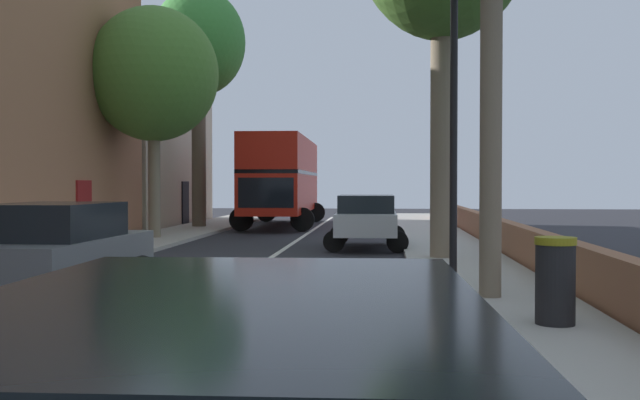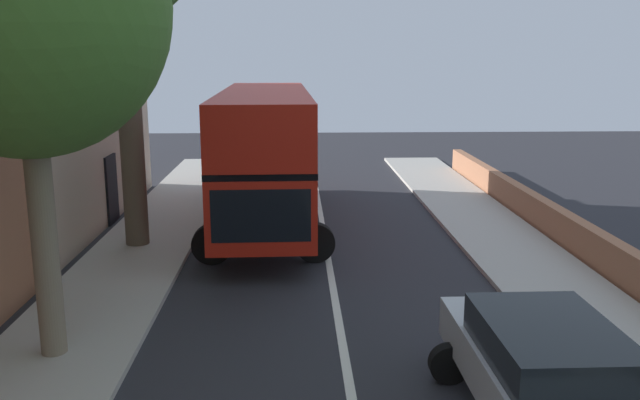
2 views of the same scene
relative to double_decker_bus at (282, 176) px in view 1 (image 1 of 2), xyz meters
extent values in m
plane|color=#28282D|center=(1.70, -17.49, -2.35)|extent=(84.00, 84.00, 0.00)
cube|color=silver|center=(1.70, -17.49, -2.35)|extent=(0.16, 54.00, 0.01)
cube|color=#B2ADA3|center=(-3.20, -17.49, -2.29)|extent=(2.60, 60.00, 0.12)
cube|color=#B2ADA3|center=(6.60, -17.49, -2.29)|extent=(2.60, 60.00, 0.12)
cube|color=#9E6647|center=(-6.80, -11.49, 2.31)|extent=(4.00, 11.52, 9.33)
cube|color=maroon|center=(-4.77, -11.49, -1.30)|extent=(0.08, 1.10, 2.10)
cube|color=beige|center=(-6.80, 0.51, 1.98)|extent=(4.00, 11.52, 8.68)
cube|color=black|center=(-4.77, 0.51, -1.30)|extent=(0.08, 1.10, 2.10)
cube|color=#9E6647|center=(8.15, -17.49, -1.88)|extent=(0.36, 54.00, 0.95)
cube|color=red|center=(0.00, 0.01, -0.80)|extent=(2.73, 11.18, 1.70)
cube|color=black|center=(0.00, 0.01, 0.13)|extent=(2.76, 11.07, 0.16)
cube|color=red|center=(0.00, 0.01, 0.96)|extent=(2.73, 11.18, 1.50)
cube|color=black|center=(0.12, -5.54, -0.72)|extent=(2.20, 0.11, 1.19)
cylinder|color=black|center=(1.36, -3.75, -1.85)|extent=(1.01, 0.32, 1.00)
cylinder|color=black|center=(-1.20, -3.80, -1.85)|extent=(1.01, 0.32, 1.00)
cylinder|color=black|center=(1.20, 3.82, -1.85)|extent=(1.01, 0.32, 1.00)
cylinder|color=black|center=(-1.36, 3.77, -1.85)|extent=(1.01, 0.32, 1.00)
cube|color=black|center=(4.20, -31.77, -1.01)|extent=(1.69, 2.33, 0.60)
cube|color=slate|center=(-0.80, -21.97, -1.58)|extent=(1.92, 4.32, 0.59)
cube|color=black|center=(-0.81, -22.18, -0.98)|extent=(1.73, 2.40, 0.60)
cylinder|color=black|center=(-1.70, -20.62, -2.03)|extent=(0.65, 0.24, 0.64)
cylinder|color=black|center=(0.16, -20.67, -2.03)|extent=(0.65, 0.24, 0.64)
cylinder|color=black|center=(0.10, -23.32, -2.03)|extent=(0.65, 0.24, 0.64)
cube|color=#B7BABF|center=(4.20, -11.48, -1.56)|extent=(1.81, 4.45, 0.64)
cube|color=black|center=(4.20, -11.70, -0.97)|extent=(1.66, 2.45, 0.53)
cylinder|color=black|center=(3.28, -10.11, -2.03)|extent=(0.64, 0.22, 0.64)
cylinder|color=black|center=(5.11, -10.10, -2.03)|extent=(0.64, 0.22, 0.64)
cylinder|color=black|center=(3.29, -12.86, -2.03)|extent=(0.64, 0.22, 0.64)
cylinder|color=black|center=(5.12, -12.85, -2.03)|extent=(0.64, 0.22, 0.64)
cylinder|color=#7A6B56|center=(-3.26, -9.00, 0.05)|extent=(0.42, 0.42, 4.57)
ellipsoid|color=#47752D|center=(-3.26, -9.00, 3.46)|extent=(4.50, 4.50, 4.67)
cylinder|color=#7A6B56|center=(6.21, -15.15, 1.42)|extent=(0.62, 0.62, 7.31)
cylinder|color=brown|center=(-3.38, -2.32, 1.29)|extent=(0.62, 0.62, 7.05)
ellipsoid|color=#387F33|center=(-3.38, -2.32, 5.84)|extent=(4.12, 4.12, 4.68)
cylinder|color=#7A6B56|center=(6.48, -21.74, 1.11)|extent=(0.36, 0.36, 6.69)
cylinder|color=black|center=(6.00, -20.40, 0.77)|extent=(0.14, 0.14, 6.00)
cylinder|color=black|center=(7.00, -24.10, -1.70)|extent=(0.52, 0.52, 1.07)
cylinder|color=olive|center=(7.00, -24.10, -1.12)|extent=(0.55, 0.55, 0.10)
camera|label=1|loc=(4.71, -34.11, -0.36)|focal=41.34mm
camera|label=2|loc=(0.87, -19.66, 2.73)|focal=37.14mm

